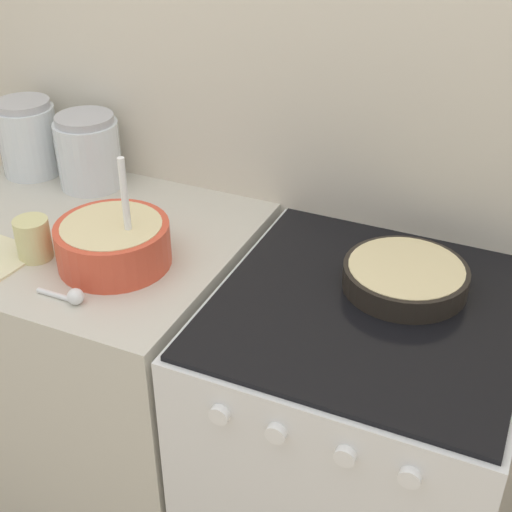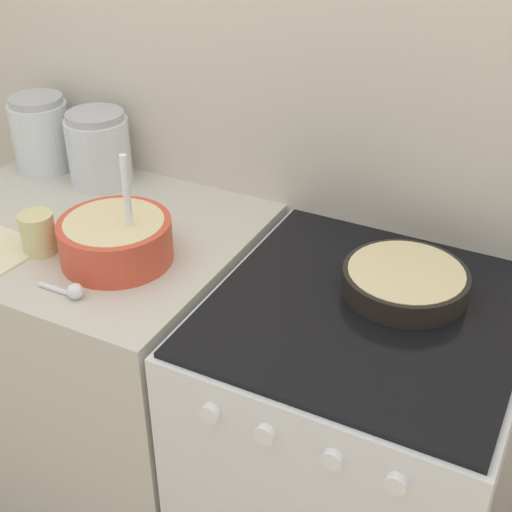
% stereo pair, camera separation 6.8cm
% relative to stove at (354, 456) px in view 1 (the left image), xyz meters
% --- Properties ---
extents(wall_back, '(4.69, 0.05, 2.40)m').
position_rel_stove_xyz_m(wall_back, '(-0.35, 0.37, 0.74)').
color(wall_back, beige).
rests_on(wall_back, ground_plane).
extents(countertop_cabinet, '(0.85, 0.69, 0.93)m').
position_rel_stove_xyz_m(countertop_cabinet, '(-0.77, 0.00, 0.00)').
color(countertop_cabinet, beige).
rests_on(countertop_cabinet, ground_plane).
extents(stove, '(0.66, 0.70, 0.93)m').
position_rel_stove_xyz_m(stove, '(0.00, 0.00, 0.00)').
color(stove, silver).
rests_on(stove, ground_plane).
extents(mixing_bowl, '(0.26, 0.26, 0.27)m').
position_rel_stove_xyz_m(mixing_bowl, '(-0.58, -0.08, 0.52)').
color(mixing_bowl, '#D84C33').
rests_on(mixing_bowl, countertop_cabinet).
extents(baking_pan, '(0.27, 0.27, 0.05)m').
position_rel_stove_xyz_m(baking_pan, '(0.05, 0.09, 0.49)').
color(baking_pan, black).
rests_on(baking_pan, stove).
extents(storage_jar_left, '(0.17, 0.17, 0.21)m').
position_rel_stove_xyz_m(storage_jar_left, '(-1.08, 0.24, 0.56)').
color(storage_jar_left, silver).
rests_on(storage_jar_left, countertop_cabinet).
extents(storage_jar_middle, '(0.17, 0.17, 0.20)m').
position_rel_stove_xyz_m(storage_jar_middle, '(-0.87, 0.24, 0.55)').
color(storage_jar_middle, silver).
rests_on(storage_jar_middle, countertop_cabinet).
extents(tin_can, '(0.08, 0.08, 0.10)m').
position_rel_stove_xyz_m(tin_can, '(-0.77, -0.14, 0.51)').
color(tin_can, beige).
rests_on(tin_can, countertop_cabinet).
extents(measuring_spoon, '(0.12, 0.04, 0.04)m').
position_rel_stove_xyz_m(measuring_spoon, '(-0.58, -0.25, 0.48)').
color(measuring_spoon, white).
rests_on(measuring_spoon, countertop_cabinet).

